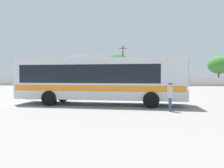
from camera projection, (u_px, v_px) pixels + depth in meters
name	position (u px, v px, depth m)	size (l,w,h in m)	color
ground_plane	(118.00, 93.00, 25.07)	(300.00, 300.00, 0.00)	gray
perimeter_wall	(123.00, 82.00, 44.95)	(80.00, 0.30, 1.79)	beige
coach_bus_silver_orange	(97.00, 78.00, 14.91)	(11.98, 3.42, 3.50)	silver
attendant_by_bus_door	(170.00, 95.00, 11.92)	(0.32, 0.32, 1.63)	#33476B
vendor_umbrella_near_gate_blue	(35.00, 79.00, 19.80)	(2.51, 2.51, 2.17)	gray
parked_car_leftmost_silver	(64.00, 82.00, 41.98)	(4.69, 2.18, 1.48)	#B7BABF
parked_car_second_white	(94.00, 83.00, 40.65)	(4.60, 2.19, 1.53)	silver
parked_car_third_white	(122.00, 83.00, 40.51)	(4.65, 2.24, 1.41)	silver
parked_car_rightmost_grey	(157.00, 83.00, 40.18)	(4.68, 2.26, 1.52)	slate
utility_pole_near	(123.00, 65.00, 46.60)	(1.79, 0.43, 8.93)	#4C3823
roadside_tree_left	(83.00, 62.00, 50.33)	(4.73, 4.73, 7.42)	brown
roadside_tree_midleft	(118.00, 64.00, 49.26)	(5.79, 5.79, 7.38)	brown
roadside_tree_midright	(154.00, 70.00, 47.99)	(3.82, 3.82, 5.20)	brown
roadside_tree_right	(219.00, 65.00, 45.82)	(4.63, 4.63, 6.53)	brown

